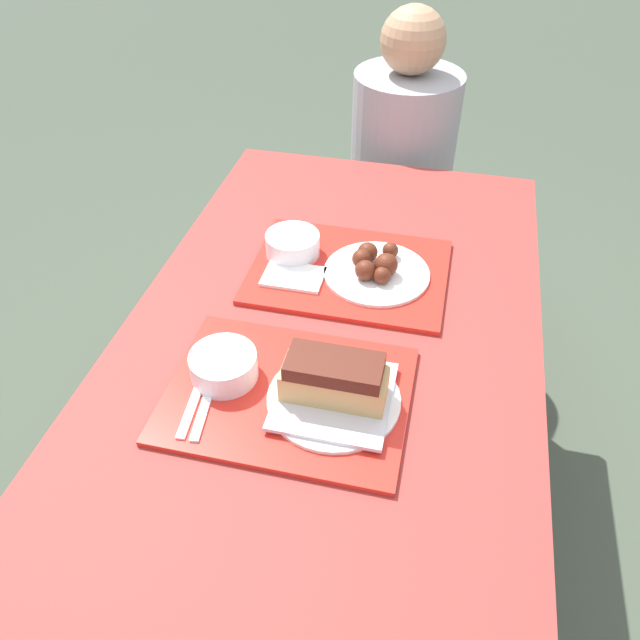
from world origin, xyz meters
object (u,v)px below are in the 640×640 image
object	(u,v)px
tray_far	(350,271)
brisket_sandwich_plate	(334,386)
bowl_coleslaw_near	(224,365)
wings_plate_far	(376,267)
bowl_coleslaw_far	(293,243)
person_seated_across	(403,143)
tray_near	(288,394)

from	to	relation	value
tray_far	brisket_sandwich_plate	size ratio (longest dim) A/B	1.83
tray_far	bowl_coleslaw_near	distance (m)	0.41
bowl_coleslaw_near	wings_plate_far	world-z (taller)	wings_plate_far
tray_far	brisket_sandwich_plate	distance (m)	0.39
bowl_coleslaw_far	person_seated_across	distance (m)	0.75
brisket_sandwich_plate	wings_plate_far	distance (m)	0.38
tray_near	bowl_coleslaw_near	xyz separation A→B (m)	(-0.12, 0.01, 0.03)
tray_far	bowl_coleslaw_far	distance (m)	0.15
tray_far	person_seated_across	bearing A→B (deg)	88.03
bowl_coleslaw_near	person_seated_across	size ratio (longest dim) A/B	0.18
bowl_coleslaw_near	brisket_sandwich_plate	world-z (taller)	brisket_sandwich_plate
bowl_coleslaw_near	person_seated_across	world-z (taller)	person_seated_across
brisket_sandwich_plate	person_seated_across	distance (m)	1.14
person_seated_across	bowl_coleslaw_near	bearing A→B (deg)	-99.44
brisket_sandwich_plate	bowl_coleslaw_far	size ratio (longest dim) A/B	1.92
bowl_coleslaw_near	tray_far	bearing A→B (deg)	66.57
brisket_sandwich_plate	tray_far	bearing A→B (deg)	96.85
bowl_coleslaw_near	tray_near	bearing A→B (deg)	-6.10
tray_far	person_seated_across	world-z (taller)	person_seated_across
brisket_sandwich_plate	wings_plate_far	size ratio (longest dim) A/B	1.01
tray_near	brisket_sandwich_plate	bearing A→B (deg)	-0.10
wings_plate_far	tray_near	bearing A→B (deg)	-104.09
bowl_coleslaw_near	brisket_sandwich_plate	size ratio (longest dim) A/B	0.52
person_seated_across	brisket_sandwich_plate	bearing A→B (deg)	-88.98
bowl_coleslaw_near	wings_plate_far	xyz separation A→B (m)	(0.22, 0.37, -0.01)
bowl_coleslaw_far	tray_near	bearing A→B (deg)	-76.26
tray_near	brisket_sandwich_plate	world-z (taller)	brisket_sandwich_plate
tray_near	wings_plate_far	bearing A→B (deg)	75.91
bowl_coleslaw_far	person_seated_across	bearing A→B (deg)	77.17
wings_plate_far	person_seated_across	bearing A→B (deg)	92.40
brisket_sandwich_plate	wings_plate_far	xyz separation A→B (m)	(0.01, 0.38, -0.02)
wings_plate_far	tray_far	bearing A→B (deg)	176.69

